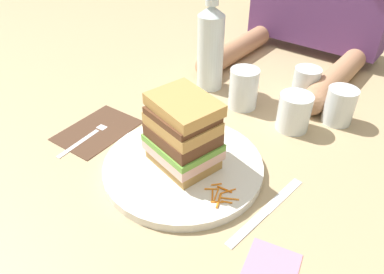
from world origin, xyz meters
The scene contains 28 objects.
ground_plane centered at (0.00, 0.00, 0.00)m, with size 3.00×3.00×0.00m, color tan.
main_plate centered at (0.00, 0.01, 0.01)m, with size 0.30×0.30×0.02m, color white.
sandwich centered at (0.00, 0.01, 0.08)m, with size 0.14×0.12×0.14m.
carrot_shred_0 centered at (-0.12, 0.04, 0.02)m, with size 0.00×0.00×0.03m, color orange.
carrot_shred_1 centered at (-0.09, 0.04, 0.02)m, with size 0.00×0.00×0.03m, color orange.
carrot_shred_2 centered at (-0.10, 0.01, 0.02)m, with size 0.00×0.00×0.03m, color orange.
carrot_shred_3 centered at (-0.10, 0.05, 0.02)m, with size 0.00×0.00×0.03m, color orange.
carrot_shred_4 centered at (-0.12, 0.04, 0.02)m, with size 0.00×0.00×0.02m, color orange.
carrot_shred_5 centered at (-0.09, 0.05, 0.02)m, with size 0.00×0.00×0.03m, color orange.
carrot_shred_6 centered at (0.09, -0.03, 0.02)m, with size 0.00×0.00×0.02m, color orange.
carrot_shred_7 centered at (0.10, -0.03, 0.02)m, with size 0.00×0.00×0.03m, color orange.
carrot_shred_8 centered at (0.08, -0.02, 0.02)m, with size 0.00×0.00×0.02m, color orange.
carrot_shred_9 centered at (0.08, -0.01, 0.02)m, with size 0.00×0.00×0.02m, color orange.
carrot_shred_10 centered at (0.11, -0.04, 0.02)m, with size 0.00×0.00×0.02m, color orange.
carrot_shred_11 centered at (0.12, -0.03, 0.02)m, with size 0.00×0.00×0.02m, color orange.
carrot_shred_12 centered at (0.11, -0.01, 0.02)m, with size 0.00×0.00×0.03m, color orange.
carrot_shred_13 centered at (0.10, -0.01, 0.02)m, with size 0.00×0.00×0.03m, color orange.
carrot_shred_14 centered at (0.12, -0.02, 0.02)m, with size 0.00×0.00×0.03m, color orange.
carrot_shred_15 centered at (0.11, -0.03, 0.02)m, with size 0.00×0.00×0.03m, color orange.
napkin_dark centered at (-0.23, -0.01, 0.00)m, with size 0.12×0.17×0.00m, color #4C3323.
fork centered at (-0.22, -0.03, 0.00)m, with size 0.03×0.17×0.00m.
knife centered at (0.17, 0.00, 0.00)m, with size 0.04×0.20×0.00m.
juice_glass centered at (0.10, 0.26, 0.04)m, with size 0.07×0.07×0.08m.
water_bottle centered at (-0.15, 0.30, 0.11)m, with size 0.07×0.07×0.25m.
empty_tumbler_0 centered at (-0.03, 0.27, 0.05)m, with size 0.07×0.07×0.09m, color silver.
empty_tumbler_1 centered at (0.06, 0.40, 0.04)m, with size 0.06×0.06×0.08m, color silver.
empty_tumbler_2 centered at (0.17, 0.34, 0.04)m, with size 0.06×0.06×0.08m, color silver.
napkin_pink centered at (0.23, -0.08, 0.00)m, with size 0.07×0.07×0.00m, color pink.
Camera 1 is at (0.33, -0.38, 0.45)m, focal length 33.47 mm.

